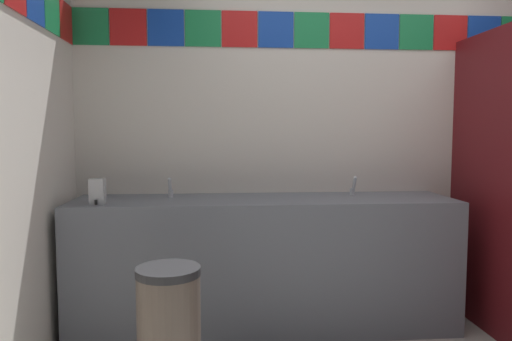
{
  "coord_description": "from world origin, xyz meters",
  "views": [
    {
      "loc": [
        -1.06,
        -1.95,
        1.33
      ],
      "look_at": [
        -0.84,
        0.84,
        1.1
      ],
      "focal_mm": 32.67,
      "sensor_mm": 36.0,
      "label": 1
    }
  ],
  "objects": [
    {
      "name": "wall_back",
      "position": [
        -0.0,
        1.48,
        1.28
      ],
      "size": [
        4.16,
        0.09,
        2.55
      ],
      "color": "silver",
      "rests_on": "ground_plane"
    },
    {
      "name": "vanity_counter",
      "position": [
        -0.76,
        1.14,
        0.45
      ],
      "size": [
        2.54,
        0.6,
        0.88
      ],
      "color": "slate",
      "rests_on": "ground_plane"
    },
    {
      "name": "faucet_left",
      "position": [
        -1.39,
        1.23,
        0.94
      ],
      "size": [
        0.04,
        0.1,
        0.14
      ],
      "color": "silver",
      "rests_on": "vanity_counter"
    },
    {
      "name": "faucet_right",
      "position": [
        -0.12,
        1.23,
        0.94
      ],
      "size": [
        0.04,
        0.1,
        0.14
      ],
      "color": "silver",
      "rests_on": "vanity_counter"
    },
    {
      "name": "soap_dispenser",
      "position": [
        -1.81,
        0.96,
        0.96
      ],
      "size": [
        0.09,
        0.09,
        0.16
      ],
      "color": "#B7BABF",
      "rests_on": "vanity_counter"
    },
    {
      "name": "trash_bin",
      "position": [
        -1.31,
        0.3,
        0.34
      ],
      "size": [
        0.32,
        0.32,
        0.67
      ],
      "color": "brown",
      "rests_on": "ground_plane"
    }
  ]
}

